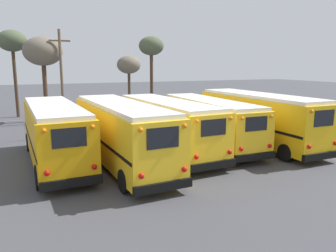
# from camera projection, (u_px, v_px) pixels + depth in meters

# --- Properties ---
(ground_plane) EXTENTS (160.00, 160.00, 0.00)m
(ground_plane) POSITION_uv_depth(u_px,v_px,m) (170.00, 154.00, 19.17)
(ground_plane) COLOR #424247
(school_bus_0) EXTENTS (2.82, 9.87, 3.16)m
(school_bus_0) POSITION_uv_depth(u_px,v_px,m) (55.00, 132.00, 17.07)
(school_bus_0) COLOR #E5A00C
(school_bus_0) RESTS_ON ground
(school_bus_1) EXTENTS (2.92, 10.49, 3.26)m
(school_bus_1) POSITION_uv_depth(u_px,v_px,m) (121.00, 131.00, 16.97)
(school_bus_1) COLOR yellow
(school_bus_1) RESTS_ON ground
(school_bus_2) EXTENTS (3.01, 10.00, 3.11)m
(school_bus_2) POSITION_uv_depth(u_px,v_px,m) (167.00, 124.00, 19.37)
(school_bus_2) COLOR yellow
(school_bus_2) RESTS_ON ground
(school_bus_3) EXTENTS (2.76, 10.06, 3.00)m
(school_bus_3) POSITION_uv_depth(u_px,v_px,m) (209.00, 121.00, 20.99)
(school_bus_3) COLOR yellow
(school_bus_3) RESTS_ON ground
(school_bus_4) EXTENTS (2.61, 10.48, 3.32)m
(school_bus_4) POSITION_uv_depth(u_px,v_px,m) (258.00, 117.00, 21.37)
(school_bus_4) COLOR yellow
(school_bus_4) RESTS_ON ground
(utility_pole) EXTENTS (1.80, 0.24, 8.23)m
(utility_pole) POSITION_uv_depth(u_px,v_px,m) (62.00, 75.00, 29.07)
(utility_pole) COLOR brown
(utility_pole) RESTS_ON ground
(bare_tree_0) EXTENTS (3.46, 3.46, 7.68)m
(bare_tree_0) POSITION_uv_depth(u_px,v_px,m) (43.00, 52.00, 29.46)
(bare_tree_0) COLOR #473323
(bare_tree_0) RESTS_ON ground
(bare_tree_1) EXTENTS (2.77, 2.77, 8.51)m
(bare_tree_1) POSITION_uv_depth(u_px,v_px,m) (12.00, 43.00, 31.65)
(bare_tree_1) COLOR #473323
(bare_tree_1) RESTS_ON ground
(bare_tree_2) EXTENTS (2.91, 2.91, 8.44)m
(bare_tree_2) POSITION_uv_depth(u_px,v_px,m) (151.00, 48.00, 37.99)
(bare_tree_2) COLOR #473323
(bare_tree_2) RESTS_ON ground
(bare_tree_3) EXTENTS (2.47, 2.47, 6.12)m
(bare_tree_3) POSITION_uv_depth(u_px,v_px,m) (129.00, 66.00, 34.04)
(bare_tree_3) COLOR #473323
(bare_tree_3) RESTS_ON ground
(fence_line) EXTENTS (20.63, 0.06, 1.42)m
(fence_line) POSITION_uv_depth(u_px,v_px,m) (132.00, 119.00, 25.63)
(fence_line) COLOR #939399
(fence_line) RESTS_ON ground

